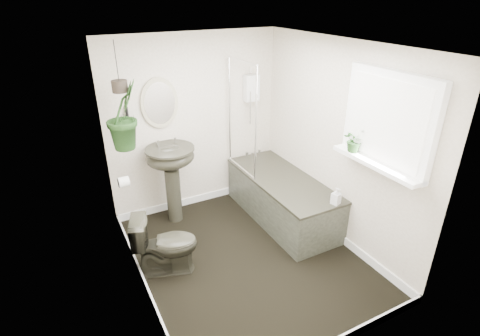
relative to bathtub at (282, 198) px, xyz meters
name	(u,v)px	position (x,y,z in m)	size (l,w,h in m)	color
floor	(246,257)	(-0.80, -0.50, -0.30)	(2.30, 2.80, 0.02)	black
ceiling	(248,44)	(-0.80, -0.50, 2.02)	(2.30, 2.80, 0.02)	white
wall_back	(195,124)	(-0.80, 0.91, 0.86)	(2.30, 0.02, 2.30)	silver
wall_front	(344,240)	(-0.80, -1.91, 0.86)	(2.30, 0.02, 2.30)	silver
wall_left	(130,191)	(-1.96, -0.50, 0.86)	(0.02, 2.80, 2.30)	silver
wall_right	(337,145)	(0.36, -0.50, 0.86)	(0.02, 2.80, 2.30)	silver
skirting	(246,253)	(-0.80, -0.50, -0.24)	(2.30, 2.80, 0.10)	white
bathtub	(282,198)	(0.00, 0.00, 0.00)	(0.72, 1.72, 0.58)	#28271E
bath_screen	(242,118)	(-0.33, 0.49, 0.99)	(0.04, 0.72, 1.40)	silver
shower_box	(252,88)	(0.00, 0.84, 1.26)	(0.20, 0.10, 0.35)	white
oval_mirror	(160,103)	(-1.25, 0.87, 1.21)	(0.46, 0.03, 0.62)	#B2A988
wall_sconce	(127,116)	(-1.65, 0.86, 1.11)	(0.04, 0.04, 0.22)	black
toilet_roll_holder	(124,182)	(-1.90, 0.20, 0.61)	(0.11, 0.11, 0.11)	white
window_recess	(388,120)	(0.29, -1.20, 1.36)	(0.08, 1.00, 0.90)	white
window_sill	(376,164)	(0.22, -1.20, 0.94)	(0.18, 1.00, 0.04)	white
window_blinds	(385,121)	(0.24, -1.20, 1.36)	(0.01, 0.86, 0.76)	white
toilet	(165,244)	(-1.65, -0.29, 0.05)	(0.38, 0.66, 0.67)	#28271E
pedestal_sink	(173,185)	(-1.25, 0.62, 0.22)	(0.60, 0.51, 1.02)	#28271E
sill_plant	(354,140)	(0.21, -0.90, 1.08)	(0.22, 0.19, 0.24)	black
hanging_plant	(124,115)	(-1.76, 0.45, 1.25)	(0.40, 0.32, 0.73)	black
soap_bottle	(336,196)	(0.17, -0.79, 0.39)	(0.09, 0.09, 0.19)	black
hanging_pot	(120,86)	(-1.76, 0.45, 1.56)	(0.16, 0.16, 0.12)	black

